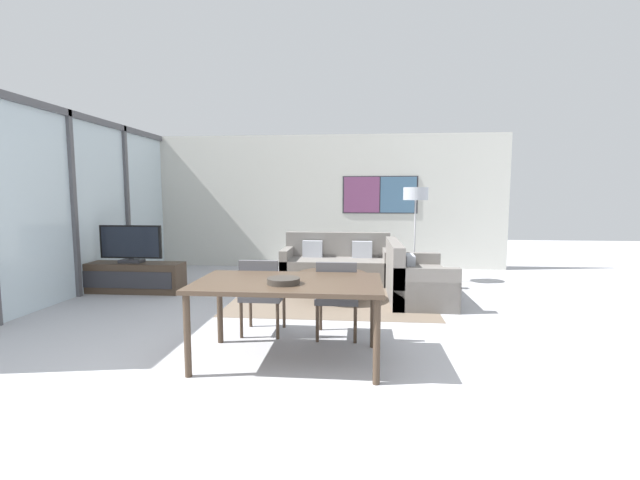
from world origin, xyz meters
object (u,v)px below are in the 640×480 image
at_px(dining_table, 288,288).
at_px(dining_chair_left, 262,291).
at_px(fruit_bowl, 284,280).
at_px(sofa_side, 413,281).
at_px(sofa_main, 337,266).
at_px(television, 131,244).
at_px(dining_chair_centre, 337,294).
at_px(floor_lamp, 416,199).
at_px(tv_console, 132,277).
at_px(coffee_table, 332,280).

bearing_deg(dining_table, dining_chair_left, 120.28).
bearing_deg(fruit_bowl, dining_table, 81.37).
relative_size(sofa_side, dining_table, 0.93).
relative_size(sofa_main, fruit_bowl, 6.48).
relative_size(television, dining_chair_left, 1.18).
distance_m(sofa_main, dining_chair_centre, 3.09).
xyz_separation_m(dining_chair_centre, floor_lamp, (1.21, 3.09, 0.99)).
bearing_deg(floor_lamp, dining_chair_centre, -111.36).
xyz_separation_m(tv_console, television, (0.00, 0.00, 0.53)).
height_order(television, sofa_side, television).
bearing_deg(television, sofa_main, 19.66).
distance_m(tv_console, fruit_bowl, 4.04).
distance_m(sofa_side, dining_chair_centre, 2.14).
distance_m(dining_table, floor_lamp, 4.17).
bearing_deg(dining_chair_left, floor_lamp, 56.09).
bearing_deg(tv_console, dining_chair_centre, -29.71).
distance_m(sofa_side, dining_table, 2.94).
relative_size(television, floor_lamp, 0.60).
relative_size(television, dining_table, 0.59).
relative_size(television, dining_chair_centre, 1.18).
bearing_deg(floor_lamp, television, -165.72).
xyz_separation_m(sofa_main, fruit_bowl, (-0.28, -3.87, 0.51)).
xyz_separation_m(tv_console, sofa_side, (4.41, -0.07, 0.04)).
bearing_deg(tv_console, fruit_bowl, -42.82).
bearing_deg(coffee_table, dining_chair_centre, -84.66).
bearing_deg(sofa_side, television, 89.09).
height_order(tv_console, dining_chair_left, dining_chair_left).
distance_m(dining_chair_left, dining_chair_centre, 0.84).
bearing_deg(dining_chair_centre, coffee_table, 95.34).
bearing_deg(tv_console, sofa_main, 19.68).
relative_size(tv_console, dining_table, 0.95).
relative_size(tv_console, sofa_main, 0.85).
xyz_separation_m(sofa_main, sofa_side, (1.20, -1.22, -0.00)).
distance_m(sofa_side, coffee_table, 1.21).
relative_size(sofa_main, dining_chair_centre, 2.24).
bearing_deg(tv_console, floor_lamp, 14.29).
xyz_separation_m(dining_chair_left, fruit_bowl, (0.40, -0.85, 0.30)).
xyz_separation_m(coffee_table, dining_chair_left, (-0.68, -1.65, 0.19)).
distance_m(coffee_table, dining_table, 2.41).
bearing_deg(dining_chair_left, tv_console, 143.55).
distance_m(coffee_table, dining_chair_left, 1.79).
bearing_deg(fruit_bowl, coffee_table, 83.63).
relative_size(dining_table, fruit_bowl, 5.82).
xyz_separation_m(sofa_side, dining_chair_left, (-1.87, -1.81, 0.21)).
height_order(tv_console, floor_lamp, floor_lamp).
bearing_deg(sofa_side, fruit_bowl, 150.94).
xyz_separation_m(television, coffee_table, (3.22, -0.23, -0.46)).
bearing_deg(dining_chair_centre, floor_lamp, 68.64).
height_order(sofa_main, dining_chair_left, sofa_main).
distance_m(dining_chair_centre, fruit_bowl, 0.96).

